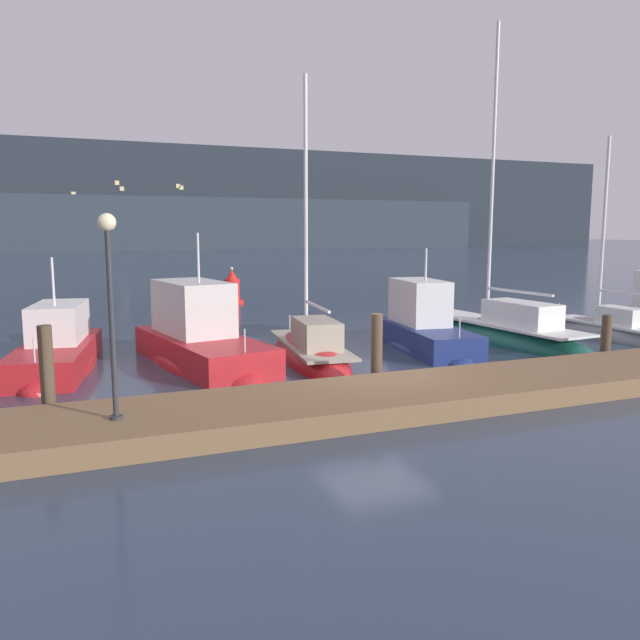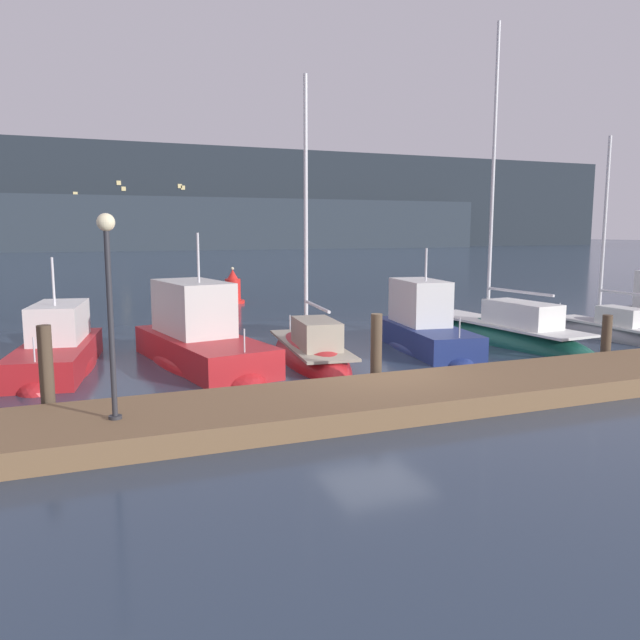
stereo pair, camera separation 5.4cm
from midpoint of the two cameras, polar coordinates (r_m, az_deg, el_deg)
The scene contains 14 objects.
ground_plane at distance 15.57m, azimuth 5.20°, elevation -6.21°, with size 400.00×400.00×0.00m, color #2D3D51.
dock at distance 14.10m, azimuth 8.28°, elevation -6.86°, with size 36.36×2.80×0.45m, color brown.
mooring_pile_1 at distance 13.75m, azimuth -23.62°, elevation -4.55°, with size 0.28×0.28×1.99m, color #4C3D2D.
mooring_pile_2 at distance 15.36m, azimuth 5.27°, elevation -2.87°, with size 0.28×0.28×1.86m, color #4C3D2D.
mooring_pile_3 at distance 19.84m, azimuth 24.77°, elevation -1.66°, with size 0.28×0.28×1.46m, color #4C3D2D.
motorboat_berth_3 at distance 18.96m, azimuth -22.78°, elevation -3.35°, with size 2.88×6.26×3.82m.
motorboat_berth_4 at distance 18.54m, azimuth -10.76°, elevation -2.70°, with size 3.55×7.00×4.50m.
sailboat_berth_5 at distance 18.78m, azimuth -0.77°, elevation -3.26°, with size 2.51×6.51×9.08m.
motorboat_berth_6 at distance 20.77m, azimuth 9.58°, elevation -1.40°, with size 2.60×5.84×3.79m.
sailboat_berth_7 at distance 22.91m, azimuth 16.35°, elevation -1.44°, with size 2.74×8.45×11.59m.
sailboat_berth_8 at distance 25.05m, azimuth 24.87°, elevation -1.16°, with size 1.43×5.22×7.87m.
channel_buoy at distance 33.58m, azimuth -7.92°, elevation 2.75°, with size 1.23×1.23×1.93m.
dock_lamppost at distance 11.68m, azimuth -18.63°, elevation 3.30°, with size 0.32×0.32×3.72m.
hillside_backdrop at distance 133.77m, azimuth -18.60°, elevation 10.23°, with size 240.00×23.00×20.68m.
Camera 2 is at (-6.81, -13.45, 3.87)m, focal length 35.00 mm.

